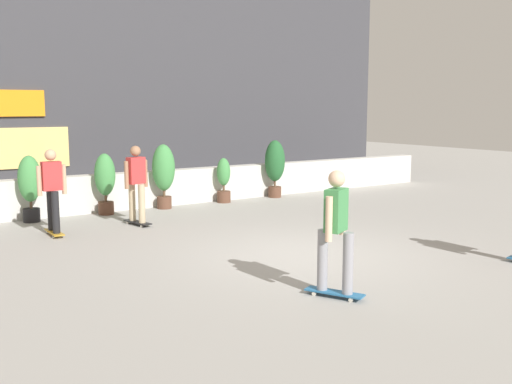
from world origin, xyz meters
TOP-DOWN VIEW (x-y plane):
  - ground_plane at (0.00, 0.00)m, footprint 48.00×48.00m
  - planter_wall at (0.00, 6.00)m, footprint 18.00×0.40m
  - building_backdrop at (-0.01, 10.00)m, footprint 20.00×2.08m
  - potted_plant_0 at (-3.24, 5.55)m, footprint 0.50×0.50m
  - potted_plant_1 at (-1.57, 5.55)m, footprint 0.48×0.48m
  - potted_plant_2 at (-0.08, 5.55)m, footprint 0.56×0.56m
  - potted_plant_3 at (1.62, 5.55)m, footprint 0.36×0.36m
  - potted_plant_4 at (3.27, 5.55)m, footprint 0.56×0.56m
  - skater_by_wall_left at (-3.18, 3.88)m, footprint 0.56×0.80m
  - skater_far_right at (-1.43, 3.95)m, footprint 0.55×0.82m
  - skater_by_wall_right at (-1.05, -2.02)m, footprint 0.54×0.80m

SIDE VIEW (x-z plane):
  - ground_plane at x=0.00m, z-range 0.00..0.00m
  - planter_wall at x=0.00m, z-range 0.00..0.90m
  - potted_plant_3 at x=1.62m, z-range 0.03..1.20m
  - potted_plant_1 at x=-1.57m, z-range 0.11..1.54m
  - potted_plant_0 at x=-3.24m, z-range 0.11..1.58m
  - potted_plant_4 at x=3.27m, z-range 0.14..1.73m
  - potted_plant_2 at x=-0.08m, z-range 0.14..1.73m
  - skater_by_wall_left at x=-3.18m, z-range 0.09..1.79m
  - skater_far_right at x=-1.43m, z-range 0.09..1.79m
  - skater_by_wall_right at x=-1.05m, z-range 0.09..1.79m
  - building_backdrop at x=-0.01m, z-range 0.00..6.50m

